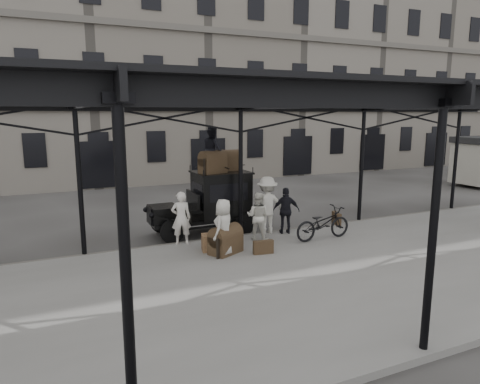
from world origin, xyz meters
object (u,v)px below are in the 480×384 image
(porter_left, at_px, (181,218))
(bicycle, at_px, (323,223))
(steamer_trunk_roof_near, at_px, (213,164))
(steamer_trunk_platform, at_px, (226,241))
(porter_official, at_px, (286,211))
(taxi, at_px, (213,199))

(porter_left, distance_m, bicycle, 4.56)
(steamer_trunk_roof_near, bearing_deg, steamer_trunk_platform, -119.78)
(porter_left, distance_m, porter_official, 3.61)
(bicycle, height_order, steamer_trunk_roof_near, steamer_trunk_roof_near)
(taxi, bearing_deg, steamer_trunk_platform, -102.98)
(porter_left, height_order, porter_official, porter_left)
(steamer_trunk_roof_near, relative_size, steamer_trunk_platform, 0.92)
(steamer_trunk_roof_near, bearing_deg, taxi, 54.62)
(porter_left, height_order, steamer_trunk_platform, porter_left)
(taxi, relative_size, steamer_trunk_roof_near, 4.15)
(taxi, xyz_separation_m, porter_official, (2.05, -1.61, -0.26))
(steamer_trunk_platform, bearing_deg, porter_official, -4.36)
(porter_official, height_order, bicycle, porter_official)
(steamer_trunk_roof_near, xyz_separation_m, steamer_trunk_platform, (-0.55, -2.48, -2.00))
(porter_left, xyz_separation_m, bicycle, (4.34, -1.39, -0.30))
(porter_left, height_order, bicycle, porter_left)
(steamer_trunk_platform, bearing_deg, porter_left, 96.43)
(steamer_trunk_roof_near, bearing_deg, porter_official, -49.90)
(porter_official, height_order, steamer_trunk_platform, porter_official)
(taxi, distance_m, porter_left, 2.06)
(porter_official, bearing_deg, porter_left, 14.95)
(taxi, height_order, bicycle, taxi)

